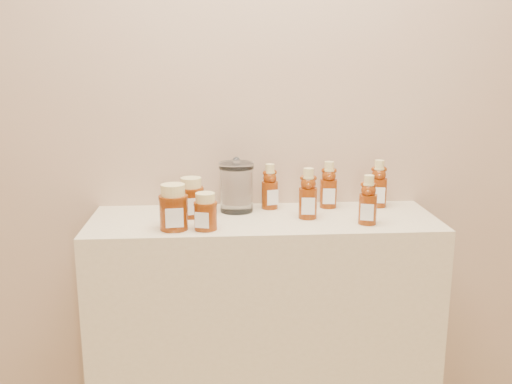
{
  "coord_description": "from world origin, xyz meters",
  "views": [
    {
      "loc": [
        -0.16,
        -0.34,
        1.45
      ],
      "look_at": [
        -0.03,
        1.52,
        1.0
      ],
      "focal_mm": 40.0,
      "sensor_mm": 36.0,
      "label": 1
    }
  ],
  "objects_px": {
    "bear_bottle_front_left": "(308,190)",
    "honey_jar_left": "(173,207)",
    "glass_canister": "(236,185)",
    "bear_bottle_back_left": "(270,183)",
    "display_table": "(263,336)"
  },
  "relations": [
    {
      "from": "glass_canister",
      "to": "display_table",
      "type": "bearing_deg",
      "value": -47.04
    },
    {
      "from": "honey_jar_left",
      "to": "glass_canister",
      "type": "distance_m",
      "value": 0.3
    },
    {
      "from": "display_table",
      "to": "glass_canister",
      "type": "relative_size",
      "value": 6.21
    },
    {
      "from": "bear_bottle_back_left",
      "to": "glass_canister",
      "type": "bearing_deg",
      "value": 178.21
    },
    {
      "from": "display_table",
      "to": "honey_jar_left",
      "type": "xyz_separation_m",
      "value": [
        -0.3,
        -0.11,
        0.52
      ]
    },
    {
      "from": "display_table",
      "to": "honey_jar_left",
      "type": "distance_m",
      "value": 0.61
    },
    {
      "from": "bear_bottle_back_left",
      "to": "glass_canister",
      "type": "xyz_separation_m",
      "value": [
        -0.12,
        -0.03,
        0.0
      ]
    },
    {
      "from": "bear_bottle_front_left",
      "to": "honey_jar_left",
      "type": "height_order",
      "value": "bear_bottle_front_left"
    },
    {
      "from": "glass_canister",
      "to": "bear_bottle_front_left",
      "type": "bearing_deg",
      "value": -24.01
    },
    {
      "from": "honey_jar_left",
      "to": "glass_canister",
      "type": "height_order",
      "value": "glass_canister"
    },
    {
      "from": "bear_bottle_back_left",
      "to": "bear_bottle_front_left",
      "type": "bearing_deg",
      "value": -65.47
    },
    {
      "from": "bear_bottle_front_left",
      "to": "honey_jar_left",
      "type": "xyz_separation_m",
      "value": [
        -0.45,
        -0.1,
        -0.02
      ]
    },
    {
      "from": "bear_bottle_front_left",
      "to": "glass_canister",
      "type": "relative_size",
      "value": 1.03
    },
    {
      "from": "honey_jar_left",
      "to": "glass_canister",
      "type": "bearing_deg",
      "value": 38.04
    },
    {
      "from": "display_table",
      "to": "bear_bottle_front_left",
      "type": "height_order",
      "value": "bear_bottle_front_left"
    }
  ]
}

